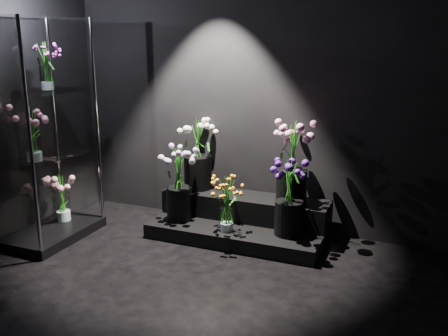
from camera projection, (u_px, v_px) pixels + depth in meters
The scene contains 12 objects.
floor at pixel (166, 330), 3.19m from camera, with size 4.00×4.00×0.00m, color black.
wall_back at pixel (267, 83), 4.61m from camera, with size 4.00×4.00×0.00m, color black.
display_riser at pixel (241, 219), 4.70m from camera, with size 1.61×0.71×0.36m.
display_case at pixel (44, 133), 4.41m from camera, with size 0.54×0.90×1.98m.
bouquet_orange_bells at pixel (227, 204), 4.40m from camera, with size 0.28×0.28×0.49m.
bouquet_lilac at pixel (179, 179), 4.63m from camera, with size 0.34×0.34×0.72m.
bouquet_purple at pixel (289, 196), 4.29m from camera, with size 0.38×0.38×0.67m.
bouquet_cream_roses at pixel (197, 149), 4.85m from camera, with size 0.42×0.42×0.69m.
bouquet_pink_roses at pixel (292, 159), 4.42m from camera, with size 0.40×0.40×0.74m.
bouquet_case_pink at pixel (32, 133), 4.25m from camera, with size 0.37×0.37×0.47m.
bouquet_case_magenta at pixel (46, 66), 4.39m from camera, with size 0.21×0.21×0.40m.
bouquet_case_base_pink at pixel (62, 197), 4.77m from camera, with size 0.38×0.38×0.44m.
Camera 1 is at (1.43, -2.45, 1.83)m, focal length 40.00 mm.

